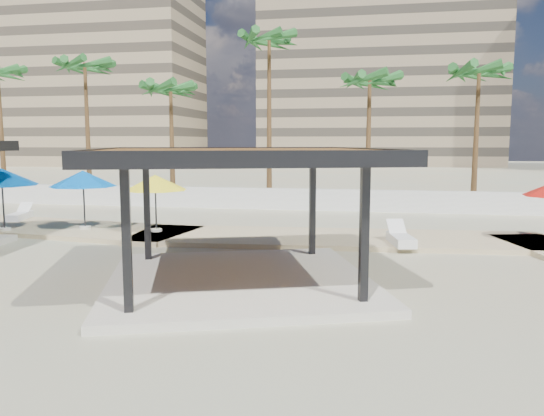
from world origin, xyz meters
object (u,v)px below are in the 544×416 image
Objects in this scene: lounger_b at (401,239)px; lounger_a at (20,216)px; pavilion_central at (239,204)px; umbrella_a at (2,177)px.

lounger_a is at bearing 69.14° from lounger_b.
pavilion_central is 7.45m from lounger_b.
pavilion_central reaches higher than lounger_a.
pavilion_central is 15.54m from lounger_a.
umbrella_a is 1.49× the size of lounger_b.
pavilion_central is 2.90× the size of umbrella_a.
pavilion_central is at bearing -26.39° from umbrella_a.
pavilion_central is at bearing -137.31° from lounger_a.
pavilion_central reaches higher than umbrella_a.
umbrella_a is at bearing -167.07° from lounger_a.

